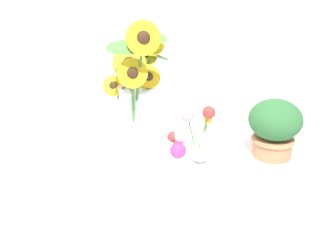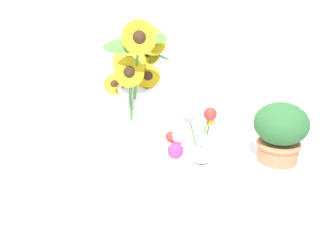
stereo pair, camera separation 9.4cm
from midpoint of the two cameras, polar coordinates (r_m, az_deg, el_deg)
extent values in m
plane|color=silver|center=(1.14, 3.26, -8.64)|extent=(6.00, 6.00, 0.00)
cylinder|color=white|center=(1.18, 2.28, -6.75)|extent=(0.40, 0.40, 0.02)
cylinder|color=silver|center=(1.10, -2.02, -0.95)|extent=(0.10, 0.10, 0.26)
torus|color=silver|center=(1.06, -2.13, 5.55)|extent=(0.10, 0.10, 0.01)
cylinder|color=#427533|center=(1.09, -2.72, 1.70)|extent=(0.01, 0.01, 0.29)
cylinder|color=yellow|center=(1.04, -3.07, 9.16)|extent=(0.09, 0.06, 0.08)
sphere|color=#382314|center=(1.04, -3.07, 9.16)|extent=(0.04, 0.04, 0.04)
cylinder|color=#427533|center=(1.04, -2.75, 0.82)|extent=(0.01, 0.07, 0.28)
cylinder|color=yellow|center=(0.96, -2.88, 7.77)|extent=(0.08, 0.04, 0.07)
sphere|color=#382314|center=(0.96, -2.88, 7.77)|extent=(0.03, 0.03, 0.03)
cylinder|color=#427533|center=(1.12, -1.25, 3.37)|extent=(0.04, 0.06, 0.26)
cylinder|color=yellow|center=(1.11, -0.55, 10.38)|extent=(0.08, 0.06, 0.06)
sphere|color=#382314|center=(1.11, -0.55, 10.38)|extent=(0.03, 0.03, 0.03)
cylinder|color=#427533|center=(1.02, -2.26, 3.71)|extent=(0.03, 0.10, 0.33)
cylinder|color=yellow|center=(0.93, -1.28, 12.71)|extent=(0.09, 0.04, 0.09)
sphere|color=#382314|center=(0.93, -1.28, 12.71)|extent=(0.03, 0.03, 0.03)
cylinder|color=#427533|center=(1.11, -3.06, 0.00)|extent=(0.08, 0.06, 0.22)
cylinder|color=yellow|center=(1.09, -5.31, 6.02)|extent=(0.07, 0.05, 0.06)
sphere|color=#382314|center=(1.09, -5.31, 6.02)|extent=(0.03, 0.03, 0.03)
cylinder|color=#427533|center=(1.11, -0.77, 3.70)|extent=(0.05, 0.03, 0.32)
cylinder|color=yellow|center=(1.08, 0.26, 12.11)|extent=(0.09, 0.06, 0.08)
sphere|color=#382314|center=(1.08, 0.26, 12.11)|extent=(0.03, 0.03, 0.03)
cylinder|color=#427533|center=(1.08, -0.76, 1.45)|extent=(0.02, 0.02, 0.22)
cylinder|color=yellow|center=(1.05, -0.42, 7.18)|extent=(0.07, 0.05, 0.06)
sphere|color=#382314|center=(1.05, -0.42, 7.18)|extent=(0.03, 0.03, 0.03)
ellipsoid|color=#477F38|center=(1.10, 0.83, 10.27)|extent=(0.09, 0.10, 0.04)
ellipsoid|color=#477F38|center=(1.05, 0.56, 12.70)|extent=(0.09, 0.12, 0.03)
ellipsoid|color=#477F38|center=(0.95, -2.93, 11.57)|extent=(0.13, 0.08, 0.04)
cylinder|color=white|center=(1.11, 3.75, -5.71)|extent=(0.06, 0.06, 0.09)
cylinder|color=#427533|center=(1.09, 3.35, -4.27)|extent=(0.02, 0.02, 0.11)
sphere|color=red|center=(1.07, 3.01, -1.66)|extent=(0.03, 0.03, 0.03)
cylinder|color=#427533|center=(1.09, 3.59, -5.30)|extent=(0.01, 0.02, 0.08)
sphere|color=#C6337A|center=(1.06, 3.87, -3.65)|extent=(0.04, 0.04, 0.04)
cylinder|color=#427533|center=(1.10, 4.10, -4.20)|extent=(0.01, 0.01, 0.11)
sphere|color=pink|center=(1.07, 4.06, -1.49)|extent=(0.04, 0.04, 0.04)
sphere|color=white|center=(1.20, 7.13, -4.14)|extent=(0.06, 0.06, 0.06)
cylinder|color=white|center=(1.18, 7.26, -1.87)|extent=(0.03, 0.03, 0.05)
cylinder|color=#4C8438|center=(1.19, 7.90, -1.48)|extent=(0.02, 0.02, 0.09)
sphere|color=yellow|center=(1.18, 8.39, 0.67)|extent=(0.03, 0.03, 0.03)
cylinder|color=#4C8438|center=(1.17, 5.94, -1.17)|extent=(0.04, 0.01, 0.12)
sphere|color=pink|center=(1.14, 5.36, 1.53)|extent=(0.04, 0.04, 0.04)
cylinder|color=#4C8438|center=(1.16, 7.60, -1.21)|extent=(0.03, 0.01, 0.12)
sphere|color=red|center=(1.14, 8.50, 1.69)|extent=(0.04, 0.04, 0.04)
cylinder|color=#B7704C|center=(1.32, 17.65, -3.43)|extent=(0.13, 0.13, 0.07)
torus|color=#B7704C|center=(1.30, 17.78, -2.49)|extent=(0.14, 0.14, 0.02)
ellipsoid|color=#285B2D|center=(1.28, 18.17, 0.29)|extent=(0.17, 0.17, 0.13)
camera|label=1|loc=(0.05, -87.59, 1.08)|focal=42.00mm
camera|label=2|loc=(0.05, 92.41, -1.08)|focal=42.00mm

